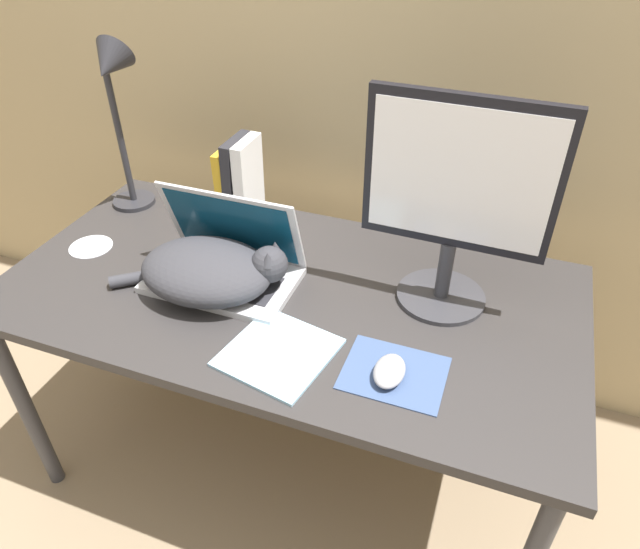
% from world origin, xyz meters
% --- Properties ---
extents(desk, '(1.47, 0.76, 0.71)m').
position_xyz_m(desk, '(0.00, 0.38, 0.65)').
color(desk, '#2D2B2B').
rests_on(desk, ground_plane).
extents(laptop, '(0.38, 0.24, 0.24)m').
position_xyz_m(laptop, '(-0.17, 0.37, 0.76)').
color(laptop, '#B7B7BC').
rests_on(laptop, desk).
extents(cat, '(0.45, 0.28, 0.14)m').
position_xyz_m(cat, '(-0.18, 0.31, 0.77)').
color(cat, '#333338').
rests_on(cat, desk).
extents(external_monitor, '(0.42, 0.22, 0.52)m').
position_xyz_m(external_monitor, '(0.37, 0.48, 0.99)').
color(external_monitor, '#333338').
rests_on(external_monitor, desk).
extents(mousepad, '(0.22, 0.17, 0.00)m').
position_xyz_m(mousepad, '(0.33, 0.19, 0.71)').
color(mousepad, '#384C75').
rests_on(mousepad, desk).
extents(computer_mouse, '(0.07, 0.10, 0.03)m').
position_xyz_m(computer_mouse, '(0.32, 0.17, 0.73)').
color(computer_mouse, '#99999E').
rests_on(computer_mouse, mousepad).
extents(book_row, '(0.10, 0.14, 0.26)m').
position_xyz_m(book_row, '(-0.27, 0.66, 0.83)').
color(book_row, gold).
rests_on(book_row, desk).
extents(desk_lamp, '(0.17, 0.17, 0.52)m').
position_xyz_m(desk_lamp, '(-0.59, 0.59, 1.07)').
color(desk_lamp, '#28282D').
rests_on(desk_lamp, desk).
extents(notepad, '(0.26, 0.26, 0.01)m').
position_xyz_m(notepad, '(0.07, 0.16, 0.71)').
color(notepad, '#99C6E0').
rests_on(notepad, desk).
extents(cd_disc, '(0.12, 0.12, 0.00)m').
position_xyz_m(cd_disc, '(-0.60, 0.36, 0.71)').
color(cd_disc, silver).
rests_on(cd_disc, desk).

